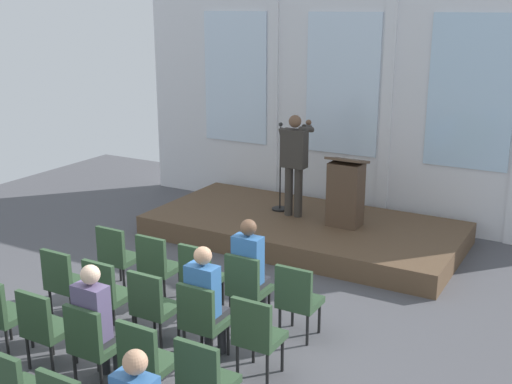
{
  "coord_description": "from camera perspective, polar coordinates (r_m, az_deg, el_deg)",
  "views": [
    {
      "loc": [
        4.35,
        -5.24,
        3.83
      ],
      "look_at": [
        -0.08,
        2.59,
        1.21
      ],
      "focal_mm": 45.24,
      "sensor_mm": 36.0,
      "label": 1
    }
  ],
  "objects": [
    {
      "name": "chair_r2_c4",
      "position": [
        6.18,
        -4.59,
        -16.06
      ],
      "size": [
        0.46,
        0.44,
        0.94
      ],
      "color": "black",
      "rests_on": "ground"
    },
    {
      "name": "chair_r0_c4",
      "position": [
        7.66,
        3.68,
        -9.25
      ],
      "size": [
        0.46,
        0.44,
        0.94
      ],
      "color": "black",
      "rests_on": "ground"
    },
    {
      "name": "audience_r2_c2",
      "position": [
        6.9,
        -13.96,
        -10.83
      ],
      "size": [
        0.36,
        0.39,
        1.35
      ],
      "color": "#2D2D33",
      "rests_on": "ground"
    },
    {
      "name": "mic_stand",
      "position": [
        11.26,
        2.14,
        0.06
      ],
      "size": [
        0.28,
        0.28,
        1.55
      ],
      "color": "black",
      "rests_on": "stage_platform"
    },
    {
      "name": "chair_r2_c3",
      "position": [
        6.53,
        -9.77,
        -14.29
      ],
      "size": [
        0.46,
        0.44,
        0.94
      ],
      "color": "black",
      "rests_on": "ground"
    },
    {
      "name": "chair_r0_c3",
      "position": [
        7.95,
        -0.83,
        -8.22
      ],
      "size": [
        0.46,
        0.44,
        0.94
      ],
      "color": "black",
      "rests_on": "ground"
    },
    {
      "name": "speaker",
      "position": [
        10.8,
        3.42,
        3.02
      ],
      "size": [
        0.51,
        0.69,
        1.73
      ],
      "color": "#332D28",
      "rests_on": "stage_platform"
    },
    {
      "name": "chair_r0_c0",
      "position": [
        9.09,
        -12.19,
        -5.38
      ],
      "size": [
        0.46,
        0.44,
        0.94
      ],
      "color": "black",
      "rests_on": "ground"
    },
    {
      "name": "chair_r2_c2",
      "position": [
        6.94,
        -14.3,
        -12.63
      ],
      "size": [
        0.46,
        0.44,
        0.94
      ],
      "color": "black",
      "rests_on": "ground"
    },
    {
      "name": "chair_r1_c0",
      "position": [
        8.45,
        -16.59,
        -7.42
      ],
      "size": [
        0.46,
        0.44,
        0.94
      ],
      "color": "black",
      "rests_on": "ground"
    },
    {
      "name": "ground_plane",
      "position": [
        7.81,
        -9.16,
        -13.34
      ],
      "size": [
        14.71,
        14.71,
        0.0
      ],
      "primitive_type": "plane",
      "color": "#4C4C51"
    },
    {
      "name": "chair_r1_c1",
      "position": [
        8.0,
        -13.1,
        -8.52
      ],
      "size": [
        0.46,
        0.44,
        0.94
      ],
      "color": "black",
      "rests_on": "ground"
    },
    {
      "name": "stage_platform",
      "position": [
        10.93,
        4.24,
        -3.32
      ],
      "size": [
        5.14,
        2.51,
        0.35
      ],
      "primitive_type": "cube",
      "color": "brown",
      "rests_on": "ground"
    },
    {
      "name": "chair_r0_c1",
      "position": [
        8.67,
        -8.76,
        -6.27
      ],
      "size": [
        0.46,
        0.44,
        0.94
      ],
      "color": "black",
      "rests_on": "ground"
    },
    {
      "name": "chair_r2_c1",
      "position": [
        7.39,
        -18.25,
        -11.1
      ],
      "size": [
        0.46,
        0.44,
        0.94
      ],
      "color": "black",
      "rests_on": "ground"
    },
    {
      "name": "chair_r1_c4",
      "position": [
        6.89,
        0.05,
        -12.32
      ],
      "size": [
        0.46,
        0.44,
        0.94
      ],
      "color": "black",
      "rests_on": "ground"
    },
    {
      "name": "audience_r0_c3",
      "position": [
        7.93,
        -0.55,
        -6.56
      ],
      "size": [
        0.36,
        0.39,
        1.37
      ],
      "color": "#2D2D33",
      "rests_on": "ground"
    },
    {
      "name": "rear_partition",
      "position": [
        11.84,
        7.85,
        7.56
      ],
      "size": [
        8.37,
        0.14,
        4.05
      ],
      "color": "silver",
      "rests_on": "ground"
    },
    {
      "name": "chair_r1_c2",
      "position": [
        7.59,
        -9.18,
        -9.72
      ],
      "size": [
        0.46,
        0.44,
        0.94
      ],
      "color": "black",
      "rests_on": "ground"
    },
    {
      "name": "lectern",
      "position": [
        10.51,
        7.93,
        -0.05
      ],
      "size": [
        0.6,
        0.48,
        1.16
      ],
      "color": "#4C3828",
      "rests_on": "stage_platform"
    },
    {
      "name": "chair_r2_c0",
      "position": [
        7.88,
        -21.71,
        -9.71
      ],
      "size": [
        0.46,
        0.44,
        0.94
      ],
      "color": "black",
      "rests_on": "ground"
    },
    {
      "name": "chair_r1_c3",
      "position": [
        7.21,
        -4.81,
        -10.99
      ],
      "size": [
        0.46,
        0.44,
        0.94
      ],
      "color": "black",
      "rests_on": "ground"
    },
    {
      "name": "chair_r0_c2",
      "position": [
        8.29,
        -4.97,
        -7.22
      ],
      "size": [
        0.46,
        0.44,
        0.94
      ],
      "color": "black",
      "rests_on": "ground"
    },
    {
      "name": "audience_r1_c3",
      "position": [
        7.18,
        -4.49,
        -9.25
      ],
      "size": [
        0.36,
        0.39,
        1.34
      ],
      "color": "#2D2D33",
      "rests_on": "ground"
    }
  ]
}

